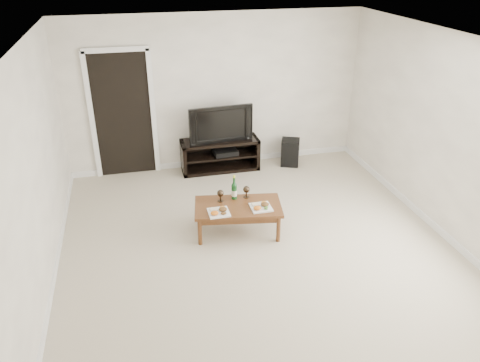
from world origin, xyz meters
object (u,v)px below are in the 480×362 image
subwoofer (290,152)px  coffee_table (238,219)px  media_console (220,155)px  television (219,123)px

subwoofer → coffee_table: subwoofer is taller
media_console → television: (0.00, 0.00, 0.59)m
television → media_console: bearing=0.0°
subwoofer → television: bearing=-162.5°
media_console → subwoofer: 1.25m
media_console → coffee_table: (-0.16, -2.04, -0.07)m
coffee_table → media_console: bearing=85.4°
television → subwoofer: television is taller
subwoofer → media_console: bearing=-162.5°
subwoofer → coffee_table: (-1.42, -1.95, -0.02)m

